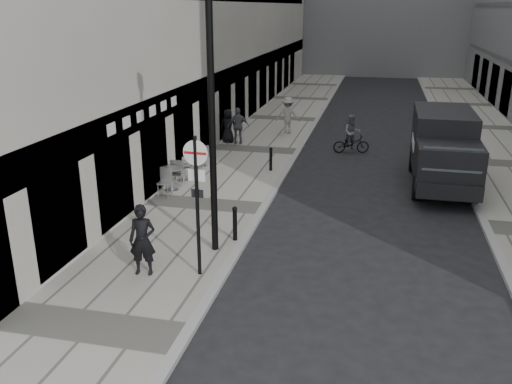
% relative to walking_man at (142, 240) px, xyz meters
% --- Properties ---
extents(sidewalk, '(4.00, 60.00, 0.12)m').
position_rel_walking_man_xyz_m(sidewalk, '(-0.09, 12.83, -0.97)').
color(sidewalk, '#9A968B').
rests_on(sidewalk, ground).
extents(far_sidewalk, '(4.00, 60.00, 0.12)m').
position_rel_walking_man_xyz_m(far_sidewalk, '(10.91, 12.83, -0.97)').
color(far_sidewalk, '#9A968B').
rests_on(far_sidewalk, ground).
extents(walking_man, '(0.72, 0.53, 1.81)m').
position_rel_walking_man_xyz_m(walking_man, '(0.00, 0.00, 0.00)').
color(walking_man, black).
rests_on(walking_man, sidewalk).
extents(sign_post, '(0.61, 0.10, 3.53)m').
position_rel_walking_man_xyz_m(sign_post, '(1.36, 0.29, 1.36)').
color(sign_post, black).
rests_on(sign_post, sidewalk).
extents(lamppost, '(0.31, 0.31, 6.95)m').
position_rel_walking_man_xyz_m(lamppost, '(1.31, 1.78, 2.96)').
color(lamppost, black).
rests_on(lamppost, sidewalk).
extents(bollard_near, '(0.13, 0.13, 0.95)m').
position_rel_walking_man_xyz_m(bollard_near, '(1.68, 2.50, -0.43)').
color(bollard_near, black).
rests_on(bollard_near, sidewalk).
extents(bollard_far, '(0.12, 0.12, 0.90)m').
position_rel_walking_man_xyz_m(bollard_far, '(1.31, 9.55, -0.46)').
color(bollard_far, black).
rests_on(bollard_far, sidewalk).
extents(panel_van, '(2.22, 5.81, 2.72)m').
position_rel_walking_man_xyz_m(panel_van, '(7.91, 9.54, 0.51)').
color(panel_van, black).
rests_on(panel_van, ground).
extents(cyclist, '(1.75, 0.93, 1.79)m').
position_rel_walking_man_xyz_m(cyclist, '(4.30, 13.58, -0.33)').
color(cyclist, black).
rests_on(cyclist, ground).
extents(pedestrian_a, '(1.11, 0.66, 1.77)m').
position_rel_walking_man_xyz_m(pedestrian_a, '(-1.11, 13.63, -0.02)').
color(pedestrian_a, '#55555A').
rests_on(pedestrian_a, sidewalk).
extents(pedestrian_b, '(1.28, 0.80, 1.90)m').
position_rel_walking_man_xyz_m(pedestrian_b, '(0.81, 16.56, 0.04)').
color(pedestrian_b, gray).
rests_on(pedestrian_b, sidewalk).
extents(pedestrian_c, '(0.82, 0.55, 1.64)m').
position_rel_walking_man_xyz_m(pedestrian_c, '(-1.69, 13.86, -0.09)').
color(pedestrian_c, black).
rests_on(pedestrian_c, sidewalk).
extents(cafe_table_near, '(0.64, 1.45, 0.83)m').
position_rel_walking_man_xyz_m(cafe_table_near, '(-1.69, 7.45, -0.49)').
color(cafe_table_near, silver).
rests_on(cafe_table_near, sidewalk).
extents(cafe_table_mid, '(0.78, 1.76, 1.01)m').
position_rel_walking_man_xyz_m(cafe_table_mid, '(-1.69, 6.24, -0.40)').
color(cafe_table_mid, '#ADADAF').
rests_on(cafe_table_mid, sidewalk).
extents(cafe_table_far, '(0.62, 1.39, 0.79)m').
position_rel_walking_man_xyz_m(cafe_table_far, '(-1.61, 9.54, -0.50)').
color(cafe_table_far, '#B4B4B6').
rests_on(cafe_table_far, sidewalk).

